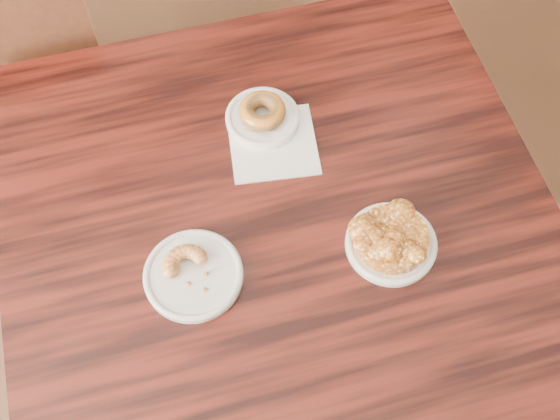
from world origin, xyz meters
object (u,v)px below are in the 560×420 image
apple_fritter (393,237)px  cruller_fragment (192,271)px  cafe_table (279,299)px  chair_far (32,78)px  glazed_donut (262,111)px

apple_fritter → cruller_fragment: (-0.32, 0.11, -0.01)m
cafe_table → cruller_fragment: 0.44m
apple_fritter → chair_far: bearing=113.7°
cafe_table → apple_fritter: (0.15, -0.14, 0.41)m
cafe_table → chair_far: bearing=122.6°
cafe_table → glazed_donut: (0.08, 0.20, 0.41)m
cruller_fragment → glazed_donut: bearing=41.5°
glazed_donut → chair_far: bearing=120.1°
apple_fritter → cafe_table: bearing=136.5°
cafe_table → cruller_fragment: cruller_fragment is taller
glazed_donut → apple_fritter: size_ratio=0.53×
cafe_table → apple_fritter: size_ratio=5.87×
chair_far → apple_fritter: bearing=123.1°
cafe_table → glazed_donut: 0.46m
cafe_table → apple_fritter: bearing=-29.4°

